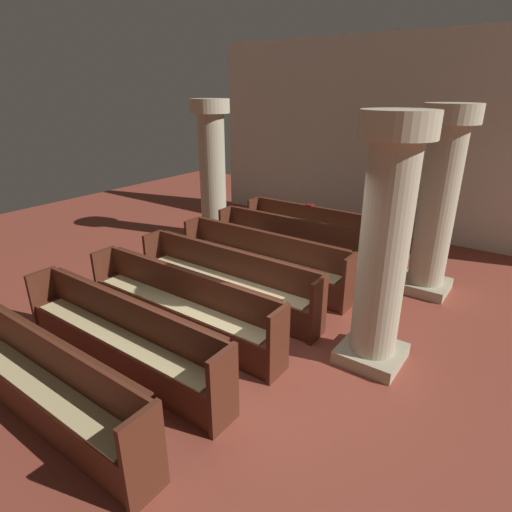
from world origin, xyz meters
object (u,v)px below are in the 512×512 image
pew_row_0 (317,229)px  pillar_aisle_side (438,200)px  pew_row_5 (120,335)px  kneeler_box_red (381,297)px  lectern (375,227)px  pew_row_2 (263,258)px  pew_row_3 (226,278)px  hymn_book (310,205)px  pillar_far_side (212,169)px  pew_row_6 (39,379)px  pew_row_1 (292,242)px  pillar_aisle_rear (384,243)px  pew_row_4 (180,303)px

pew_row_0 → pillar_aisle_side: (2.49, -0.61, 1.14)m
pew_row_5 → kneeler_box_red: (2.04, 3.62, -0.38)m
pew_row_5 → lectern: bearing=81.5°
pew_row_2 → lectern: bearing=73.3°
pew_row_3 → hymn_book: (-0.29, 3.29, 0.45)m
pew_row_0 → kneeler_box_red: bearing=-37.3°
hymn_book → pew_row_2: bearing=-82.7°
pew_row_2 → pillar_far_side: (-2.44, 1.49, 1.14)m
pew_row_3 → kneeler_box_red: size_ratio=7.78×
hymn_book → lectern: bearing=34.6°
pew_row_0 → pillar_aisle_side: pillar_aisle_side is taller
pew_row_6 → pillar_aisle_side: size_ratio=1.09×
pew_row_1 → pew_row_3: same height
pew_row_0 → pew_row_6: bearing=-90.0°
pew_row_5 → pillar_aisle_rear: 3.41m
pew_row_1 → pew_row_3: 2.07m
pew_row_4 → hymn_book: hymn_book is taller
pew_row_0 → pew_row_3: 3.10m
pew_row_0 → pew_row_4: same height
pew_row_6 → pillar_far_side: (-2.44, 5.63, 1.14)m
pew_row_6 → pillar_aisle_rear: size_ratio=1.09×
pillar_aisle_side → kneeler_box_red: bearing=-115.5°
lectern → hymn_book: bearing=-145.4°
pew_row_3 → pillar_aisle_rear: 2.74m
pew_row_2 → hymn_book: size_ratio=18.83×
hymn_book → kneeler_box_red: 3.03m
pew_row_3 → pew_row_1: bearing=90.0°
pillar_far_side → pew_row_3: bearing=-46.0°
hymn_book → kneeler_box_red: size_ratio=0.41×
pew_row_2 → pillar_aisle_rear: pillar_aisle_rear is taller
kneeler_box_red → lectern: bearing=113.3°
lectern → hymn_book: 1.57m
pew_row_5 → pillar_aisle_side: bearing=61.3°
pillar_far_side → hymn_book: size_ratio=17.35×
pew_row_6 → pew_row_4: bearing=90.0°
pillar_far_side → pillar_aisle_rear: same height
pillar_aisle_side → kneeler_box_red: 1.85m
pew_row_0 → pillar_aisle_rear: (2.49, -3.15, 1.14)m
pillar_far_side → kneeler_box_red: bearing=-12.3°
pew_row_5 → pew_row_6: 1.03m
pillar_aisle_rear → hymn_book: pillar_aisle_rear is taller
kneeler_box_red → pillar_far_side: bearing=167.7°
pew_row_5 → pew_row_6: bearing=-90.0°
pew_row_3 → pillar_aisle_side: 3.70m
lectern → hymn_book: size_ratio=5.98×
hymn_book → pew_row_3: bearing=-85.0°
pew_row_5 → pew_row_2: bearing=90.0°
lectern → pillar_aisle_rear: bearing=-69.5°
kneeler_box_red → pew_row_5: bearing=-119.4°
pew_row_4 → kneeler_box_red: size_ratio=7.78×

